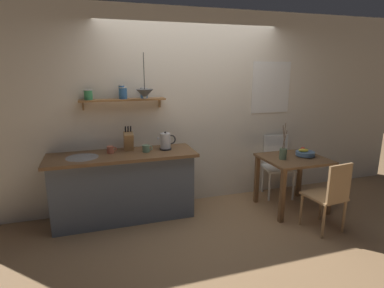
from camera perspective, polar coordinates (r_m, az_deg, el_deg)
name	(u,v)px	position (r m, az deg, el deg)	size (l,w,h in m)	color
ground_plane	(205,217)	(4.22, 2.39, -13.30)	(14.00, 14.00, 0.00)	#A87F56
back_wall	(204,109)	(4.48, 2.18, 6.45)	(6.80, 0.11, 2.70)	silver
kitchen_counter	(124,186)	(4.13, -12.39, -7.49)	(1.83, 0.63, 0.88)	slate
wall_shelf	(121,97)	(4.05, -12.92, 8.48)	(1.07, 0.20, 0.31)	#9E6B3D
dining_table	(293,167)	(4.48, 18.06, -3.98)	(0.83, 0.75, 0.74)	brown
dining_chair_near	(330,194)	(4.03, 23.92, -8.36)	(0.43, 0.46, 0.88)	tan
dining_chair_far	(277,162)	(4.95, 15.33, -3.27)	(0.50, 0.49, 0.92)	white
fruit_bowl	(305,153)	(4.56, 20.00, -1.55)	(0.25, 0.25, 0.13)	#51759E
twig_vase	(283,153)	(4.31, 16.37, -1.63)	(0.10, 0.10, 0.49)	#567056
electric_kettle	(166,141)	(4.07, -4.85, 0.47)	(0.24, 0.16, 0.24)	black
knife_block	(129,141)	(4.07, -11.56, 0.56)	(0.12, 0.18, 0.33)	tan
coffee_mug_by_sink	(111,150)	(4.03, -14.72, -1.02)	(0.12, 0.08, 0.09)	#C6664C
coffee_mug_spare	(146,148)	(4.00, -8.40, -0.82)	(0.13, 0.09, 0.09)	slate
pendant_lamp	(145,94)	(3.84, -8.67, 9.11)	(0.21, 0.21, 0.54)	black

